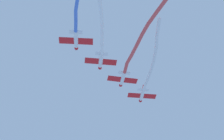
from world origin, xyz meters
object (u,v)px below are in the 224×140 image
object	(u,v)px
airplane_lead	(142,95)
airplane_slot	(76,40)
airplane_left_wing	(122,79)
airplane_right_wing	(101,61)

from	to	relation	value
airplane_lead	airplane_slot	distance (m)	25.99
airplane_left_wing	airplane_right_wing	world-z (taller)	airplane_right_wing
airplane_lead	airplane_right_wing	size ratio (longest dim) A/B	1.00
airplane_slot	airplane_lead	bearing A→B (deg)	-44.12
airplane_left_wing	airplane_right_wing	distance (m)	8.66
airplane_right_wing	airplane_slot	size ratio (longest dim) A/B	0.99
airplane_lead	airplane_left_wing	distance (m)	8.67
airplane_lead	airplane_right_wing	xyz separation A→B (m)	(-16.57, 5.05, 0.50)
airplane_left_wing	airplane_slot	bearing A→B (deg)	129.47
airplane_lead	airplane_left_wing	world-z (taller)	airplane_left_wing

